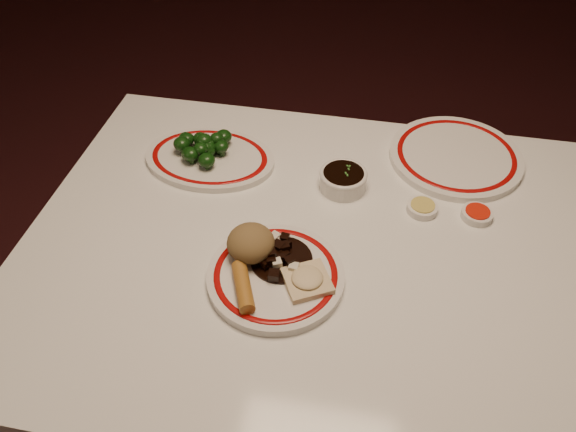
% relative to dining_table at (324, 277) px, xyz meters
% --- Properties ---
extents(ground, '(7.00, 7.00, 0.00)m').
position_rel_dining_table_xyz_m(ground, '(0.00, 0.00, -0.66)').
color(ground, black).
rests_on(ground, ground).
extents(dining_table, '(1.20, 0.90, 0.75)m').
position_rel_dining_table_xyz_m(dining_table, '(0.00, 0.00, 0.00)').
color(dining_table, white).
rests_on(dining_table, ground).
extents(main_plate, '(0.27, 0.27, 0.02)m').
position_rel_dining_table_xyz_m(main_plate, '(-0.08, -0.10, 0.10)').
color(main_plate, white).
rests_on(main_plate, dining_table).
extents(rice_mound, '(0.09, 0.09, 0.06)m').
position_rel_dining_table_xyz_m(rice_mound, '(-0.13, -0.06, 0.14)').
color(rice_mound, olive).
rests_on(rice_mound, main_plate).
extents(spring_roll, '(0.07, 0.11, 0.03)m').
position_rel_dining_table_xyz_m(spring_roll, '(-0.13, -0.15, 0.12)').
color(spring_roll, '#B3782C').
rests_on(spring_roll, main_plate).
extents(fried_wonton, '(0.11, 0.11, 0.02)m').
position_rel_dining_table_xyz_m(fried_wonton, '(-0.02, -0.11, 0.12)').
color(fried_wonton, beige).
rests_on(fried_wonton, main_plate).
extents(stirfry_heap, '(0.12, 0.12, 0.03)m').
position_rel_dining_table_xyz_m(stirfry_heap, '(-0.08, -0.06, 0.12)').
color(stirfry_heap, black).
rests_on(stirfry_heap, main_plate).
extents(broccoli_plate, '(0.31, 0.27, 0.02)m').
position_rel_dining_table_xyz_m(broccoli_plate, '(-0.30, 0.22, 0.10)').
color(broccoli_plate, white).
rests_on(broccoli_plate, dining_table).
extents(broccoli_pile, '(0.13, 0.13, 0.05)m').
position_rel_dining_table_xyz_m(broccoli_pile, '(-0.31, 0.22, 0.13)').
color(broccoli_pile, '#23471C').
rests_on(broccoli_pile, broccoli_plate).
extents(soy_bowl, '(0.10, 0.10, 0.04)m').
position_rel_dining_table_xyz_m(soy_bowl, '(0.01, 0.18, 0.11)').
color(soy_bowl, white).
rests_on(soy_bowl, dining_table).
extents(sweet_sour_dish, '(0.06, 0.06, 0.02)m').
position_rel_dining_table_xyz_m(sweet_sour_dish, '(0.29, 0.14, 0.10)').
color(sweet_sour_dish, white).
rests_on(sweet_sour_dish, dining_table).
extents(mustard_dish, '(0.06, 0.06, 0.02)m').
position_rel_dining_table_xyz_m(mustard_dish, '(0.18, 0.14, 0.10)').
color(mustard_dish, white).
rests_on(mustard_dish, dining_table).
extents(far_plate, '(0.33, 0.33, 0.02)m').
position_rel_dining_table_xyz_m(far_plate, '(0.25, 0.33, 0.10)').
color(far_plate, white).
rests_on(far_plate, dining_table).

